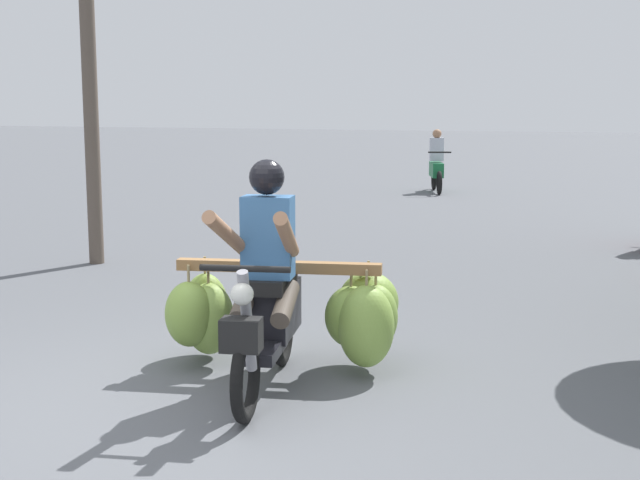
# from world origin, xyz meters

# --- Properties ---
(ground_plane) EXTENTS (120.00, 120.00, 0.00)m
(ground_plane) POSITION_xyz_m (0.00, 0.00, 0.00)
(ground_plane) COLOR #56595E
(motorbike_main_loaded) EXTENTS (1.78, 2.00, 1.58)m
(motorbike_main_loaded) POSITION_xyz_m (0.40, 1.20, 0.50)
(motorbike_main_loaded) COLOR black
(motorbike_main_loaded) RESTS_ON ground
(motorbike_distant_ahead_right) EXTENTS (0.73, 1.55, 1.40)m
(motorbike_distant_ahead_right) POSITION_xyz_m (-1.86, 14.64, 0.57)
(motorbike_distant_ahead_right) COLOR black
(motorbike_distant_ahead_right) RESTS_ON ground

